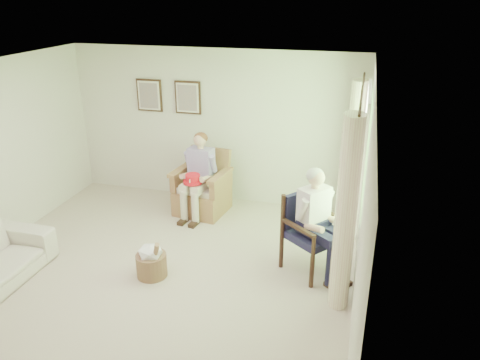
{
  "coord_description": "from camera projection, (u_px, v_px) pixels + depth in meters",
  "views": [
    {
      "loc": [
        2.39,
        -4.54,
        3.48
      ],
      "look_at": [
        0.87,
        1.16,
        1.05
      ],
      "focal_mm": 35.0,
      "sensor_mm": 36.0,
      "label": 1
    }
  ],
  "objects": [
    {
      "name": "ceiling",
      "position": [
        133.0,
        77.0,
        4.96
      ],
      "size": [
        5.0,
        5.5,
        0.02
      ],
      "primitive_type": "cube",
      "color": "white",
      "rests_on": "back_wall"
    },
    {
      "name": "red_hat",
      "position": [
        193.0,
        179.0,
        7.33
      ],
      "size": [
        0.3,
        0.3,
        0.14
      ],
      "color": "red",
      "rests_on": "person_wicker"
    },
    {
      "name": "hatbox",
      "position": [
        151.0,
        260.0,
        6.02
      ],
      "size": [
        0.51,
        0.51,
        0.58
      ],
      "color": "tan",
      "rests_on": "ground"
    },
    {
      "name": "back_wall",
      "position": [
        215.0,
        127.0,
        7.91
      ],
      "size": [
        5.0,
        0.04,
        2.6
      ],
      "primitive_type": "cube",
      "color": "silver",
      "rests_on": "ground"
    },
    {
      "name": "person_dark",
      "position": [
        315.0,
        216.0,
        5.87
      ],
      "size": [
        0.4,
        0.62,
        1.4
      ],
      "rotation": [
        0.0,
        0.0,
        0.9
      ],
      "color": "#191733",
      "rests_on": "ground"
    },
    {
      "name": "wicker_armchair",
      "position": [
        203.0,
        193.0,
        7.77
      ],
      "size": [
        0.8,
        0.8,
        1.03
      ],
      "rotation": [
        0.0,
        0.0,
        -0.14
      ],
      "color": "#B07E53",
      "rests_on": "ground"
    },
    {
      "name": "floor",
      "position": [
        151.0,
        283.0,
        5.95
      ],
      "size": [
        5.5,
        5.5,
        0.0
      ],
      "primitive_type": "plane",
      "color": "beige",
      "rests_on": "ground"
    },
    {
      "name": "framed_print_left",
      "position": [
        149.0,
        95.0,
        7.97
      ],
      "size": [
        0.45,
        0.05,
        0.55
      ],
      "color": "#382114",
      "rests_on": "back_wall"
    },
    {
      "name": "window",
      "position": [
        364.0,
        152.0,
        5.83
      ],
      "size": [
        0.13,
        2.5,
        1.63
      ],
      "color": "#2D6B23",
      "rests_on": "right_wall"
    },
    {
      "name": "curtain_right",
      "position": [
        353.0,
        158.0,
        6.91
      ],
      "size": [
        0.34,
        0.34,
        2.3
      ],
      "primitive_type": "cylinder",
      "color": "#F7F1C1",
      "rests_on": "ground"
    },
    {
      "name": "right_wall",
      "position": [
        362.0,
        214.0,
        4.86
      ],
      "size": [
        0.04,
        5.5,
        2.6
      ],
      "primitive_type": "cube",
      "color": "silver",
      "rests_on": "ground"
    },
    {
      "name": "person_wicker",
      "position": [
        199.0,
        170.0,
        7.47
      ],
      "size": [
        0.4,
        0.63,
        1.34
      ],
      "rotation": [
        0.0,
        0.0,
        -0.14
      ],
      "color": "beige",
      "rests_on": "ground"
    },
    {
      "name": "wood_armchair",
      "position": [
        315.0,
        228.0,
        6.12
      ],
      "size": [
        0.67,
        0.63,
        1.03
      ],
      "rotation": [
        0.0,
        0.0,
        0.9
      ],
      "color": "black",
      "rests_on": "ground"
    },
    {
      "name": "curtain_left",
      "position": [
        346.0,
        216.0,
        5.15
      ],
      "size": [
        0.34,
        0.34,
        2.3
      ],
      "primitive_type": "cylinder",
      "color": "#F7F1C1",
      "rests_on": "ground"
    },
    {
      "name": "framed_print_right",
      "position": [
        188.0,
        98.0,
        7.8
      ],
      "size": [
        0.45,
        0.05,
        0.55
      ],
      "color": "#382114",
      "rests_on": "back_wall"
    }
  ]
}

